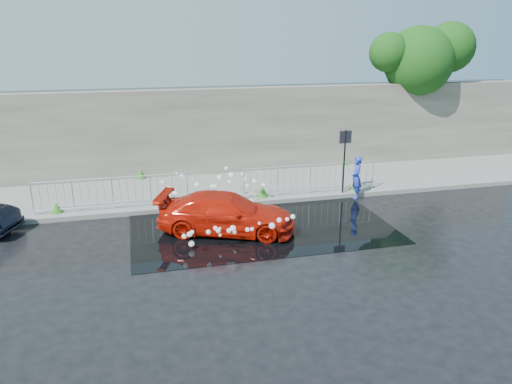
% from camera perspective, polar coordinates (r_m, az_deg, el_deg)
% --- Properties ---
extents(ground, '(90.00, 90.00, 0.00)m').
position_cam_1_polar(ground, '(14.76, -0.42, -5.42)').
color(ground, black).
rests_on(ground, ground).
extents(pavement, '(30.00, 4.00, 0.15)m').
position_cam_1_polar(pavement, '(19.34, -3.94, 0.44)').
color(pavement, gray).
rests_on(pavement, ground).
extents(curb, '(30.00, 0.25, 0.16)m').
position_cam_1_polar(curb, '(17.47, -2.76, -1.43)').
color(curb, gray).
rests_on(curb, ground).
extents(retaining_wall, '(30.00, 0.60, 3.50)m').
position_cam_1_polar(retaining_wall, '(21.01, -5.13, 6.93)').
color(retaining_wall, '#545046').
rests_on(retaining_wall, pavement).
extents(puddle, '(8.00, 5.00, 0.01)m').
position_cam_1_polar(puddle, '(15.77, 0.48, -3.84)').
color(puddle, black).
rests_on(puddle, ground).
extents(sign_post, '(0.45, 0.06, 2.50)m').
position_cam_1_polar(sign_post, '(18.35, 10.10, 4.60)').
color(sign_post, black).
rests_on(sign_post, ground).
extents(tree, '(5.01, 3.11, 6.33)m').
position_cam_1_polar(tree, '(24.34, 18.55, 14.38)').
color(tree, '#332114').
rests_on(tree, ground).
extents(railing_left, '(5.05, 0.05, 1.10)m').
position_cam_1_polar(railing_left, '(17.32, -16.11, -0.01)').
color(railing_left, silver).
rests_on(railing_left, pavement).
extents(railing_right, '(5.05, 0.05, 1.10)m').
position_cam_1_polar(railing_right, '(18.38, 6.20, 1.60)').
color(railing_right, silver).
rests_on(railing_right, pavement).
extents(weeds, '(12.17, 3.93, 0.42)m').
position_cam_1_polar(weeds, '(18.77, -4.74, 0.71)').
color(weeds, '#1F5617').
rests_on(weeds, pavement).
extents(water_spray, '(3.64, 5.55, 1.13)m').
position_cam_1_polar(water_spray, '(15.83, -3.95, -1.26)').
color(water_spray, white).
rests_on(water_spray, ground).
extents(red_car, '(4.46, 3.03, 1.20)m').
position_cam_1_polar(red_car, '(15.10, -3.38, -2.45)').
color(red_car, '#B91507').
rests_on(red_car, ground).
extents(person, '(0.48, 0.63, 1.56)m').
position_cam_1_polar(person, '(18.55, 11.41, 1.64)').
color(person, '#2437B8').
rests_on(person, ground).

